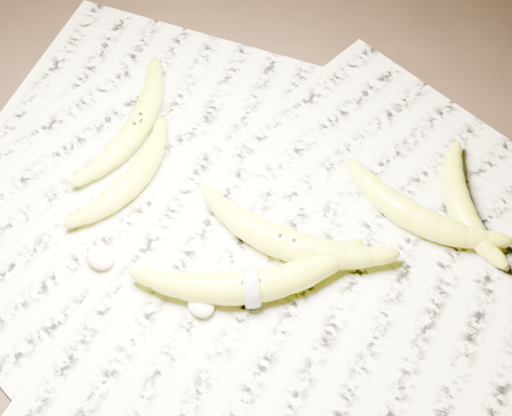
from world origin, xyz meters
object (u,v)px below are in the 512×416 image
Objects in this scene: banana_left_b at (134,178)px; banana_upper_b at (459,202)px; banana_left_a at (137,124)px; banana_center at (287,243)px; banana_taped at (251,285)px; banana_upper_a at (415,216)px.

banana_left_b is 1.07× the size of banana_upper_b.
banana_center is (0.27, -0.04, 0.00)m from banana_left_a.
banana_center is 0.90× the size of banana_taped.
banana_left_a reaches higher than banana_upper_b.
banana_taped is 1.27× the size of banana_upper_a.
banana_upper_a reaches higher than banana_left_b.
banana_left_b and banana_upper_b have the same top height.
banana_center reaches higher than banana_left_b.
banana_left_b is at bearing 175.28° from banana_center.
banana_taped is at bearing -105.36° from banana_center.
banana_upper_b is (0.14, 0.18, -0.00)m from banana_center.
banana_upper_a is (0.38, 0.09, 0.00)m from banana_left_a.
banana_taped is 0.22m from banana_upper_a.
banana_left_b is 0.36m from banana_upper_a.
banana_center reaches higher than banana_left_a.
banana_center is 0.16m from banana_upper_a.
banana_left_a is at bearing -115.56° from banana_upper_b.
banana_taped is at bearing -102.78° from banana_left_b.
banana_taped is 1.52× the size of banana_upper_b.
banana_center is at bearing -132.61° from banana_upper_a.
banana_upper_a is 0.06m from banana_upper_b.
banana_left_b is 0.70× the size of banana_taped.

